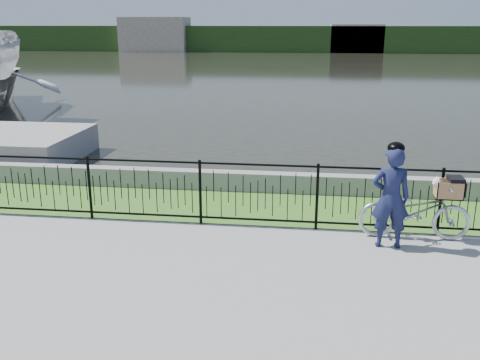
# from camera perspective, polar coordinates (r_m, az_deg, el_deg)

# --- Properties ---
(ground) EXTENTS (120.00, 120.00, 0.00)m
(ground) POSITION_cam_1_polar(r_m,az_deg,el_deg) (7.84, 0.73, -9.16)
(ground) COLOR gray
(ground) RESTS_ON ground
(grass_strip) EXTENTS (60.00, 2.00, 0.01)m
(grass_strip) POSITION_cam_1_polar(r_m,az_deg,el_deg) (10.24, 2.43, -2.88)
(grass_strip) COLOR #407123
(grass_strip) RESTS_ON ground
(water) EXTENTS (120.00, 120.00, 0.00)m
(water) POSITION_cam_1_polar(r_m,az_deg,el_deg) (40.18, 6.35, 11.52)
(water) COLOR black
(water) RESTS_ON ground
(quay_wall) EXTENTS (60.00, 0.30, 0.40)m
(quay_wall) POSITION_cam_1_polar(r_m,az_deg,el_deg) (11.12, 2.90, -0.23)
(quay_wall) COLOR gray
(quay_wall) RESTS_ON ground
(fence) EXTENTS (14.00, 0.06, 1.15)m
(fence) POSITION_cam_1_polar(r_m,az_deg,el_deg) (9.11, 1.92, -1.56)
(fence) COLOR black
(fence) RESTS_ON ground
(far_treeline) EXTENTS (120.00, 6.00, 3.00)m
(far_treeline) POSITION_cam_1_polar(r_m,az_deg,el_deg) (67.06, 6.93, 14.73)
(far_treeline) COLOR #244119
(far_treeline) RESTS_ON ground
(far_building_left) EXTENTS (8.00, 4.00, 4.00)m
(far_building_left) POSITION_cam_1_polar(r_m,az_deg,el_deg) (67.71, -9.05, 15.09)
(far_building_left) COLOR #A19182
(far_building_left) RESTS_ON ground
(far_building_right) EXTENTS (6.00, 3.00, 3.20)m
(far_building_right) POSITION_cam_1_polar(r_m,az_deg,el_deg) (65.75, 12.33, 14.54)
(far_building_right) COLOR #A19182
(far_building_right) RESTS_ON ground
(bicycle_rig) EXTENTS (1.77, 0.62, 1.08)m
(bicycle_rig) POSITION_cam_1_polar(r_m,az_deg,el_deg) (9.09, 18.20, -3.10)
(bicycle_rig) COLOR #AFB4BB
(bicycle_rig) RESTS_ON ground
(cyclist) EXTENTS (0.60, 0.40, 1.68)m
(cyclist) POSITION_cam_1_polar(r_m,az_deg,el_deg) (8.53, 15.79, -1.66)
(cyclist) COLOR #161B3E
(cyclist) RESTS_ON ground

